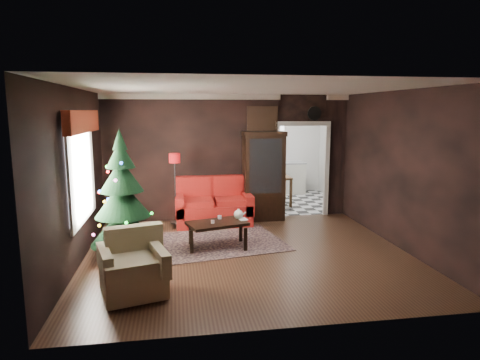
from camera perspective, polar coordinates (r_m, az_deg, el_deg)
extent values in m
plane|color=black|center=(7.29, 1.12, -10.11)|extent=(5.50, 5.50, 0.00)
plane|color=white|center=(6.88, 1.20, 12.43)|extent=(5.50, 5.50, 0.00)
plane|color=black|center=(9.40, -1.52, 3.08)|extent=(5.50, 0.00, 5.50)
plane|color=black|center=(4.55, 6.70, -3.82)|extent=(5.50, 0.00, 5.50)
plane|color=black|center=(7.02, -21.54, 0.25)|extent=(0.00, 5.50, 5.50)
plane|color=black|center=(7.91, 21.18, 1.24)|extent=(0.00, 5.50, 5.50)
cube|color=white|center=(7.19, -20.91, 0.90)|extent=(0.05, 1.60, 1.40)
cube|color=maroon|center=(7.11, -20.67, 7.47)|extent=(0.12, 2.10, 0.35)
plane|color=silver|center=(11.42, 6.02, -2.96)|extent=(3.00, 3.00, 0.00)
cube|color=white|center=(12.58, 4.44, 6.03)|extent=(0.70, 0.06, 0.70)
cube|color=#55414D|center=(7.91, -3.49, -8.51)|extent=(2.76, 2.21, 0.01)
cylinder|color=white|center=(7.72, -2.81, -5.09)|extent=(0.09, 0.09, 0.06)
cylinder|color=silver|center=(7.43, -3.75, -5.71)|extent=(0.08, 0.08, 0.05)
imported|color=#7C6C52|center=(7.62, -0.15, -4.75)|extent=(0.15, 0.05, 0.20)
cylinder|color=white|center=(9.74, 10.08, 8.94)|extent=(0.32, 0.32, 0.06)
cube|color=#B78B4A|center=(9.43, 3.06, 8.27)|extent=(0.62, 0.05, 0.52)
cube|color=silver|center=(12.47, 4.64, 0.22)|extent=(1.80, 0.60, 0.90)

